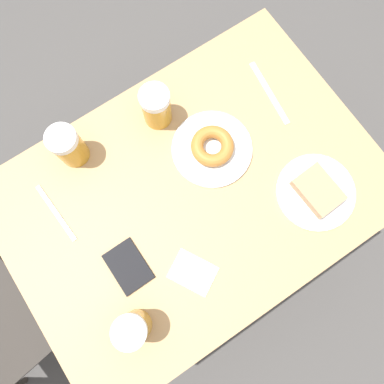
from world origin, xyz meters
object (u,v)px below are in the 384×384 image
(plate_with_cake, at_px, (317,191))
(knife, at_px, (269,93))
(beer_mug_left, at_px, (156,107))
(fork, at_px, (56,213))
(plate_with_donut, at_px, (212,148))
(beer_mug_center, at_px, (133,329))
(passport_near_edge, at_px, (128,266))
(beer_mug_right, at_px, (68,146))
(napkin_folded, at_px, (193,272))

(plate_with_cake, bearing_deg, knife, -13.14)
(beer_mug_left, bearing_deg, plate_with_cake, -150.91)
(beer_mug_left, height_order, fork, beer_mug_left)
(plate_with_donut, distance_m, beer_mug_center, 0.51)
(fork, xyz_separation_m, passport_near_edge, (-0.23, -0.09, 0.00))
(beer_mug_left, xyz_separation_m, fork, (-0.08, 0.38, -0.06))
(beer_mug_right, bearing_deg, knife, -104.98)
(passport_near_edge, bearing_deg, plate_with_cake, -102.23)
(beer_mug_right, xyz_separation_m, napkin_folded, (-0.45, -0.09, -0.06))
(knife, bearing_deg, beer_mug_left, 69.38)
(beer_mug_left, distance_m, knife, 0.34)
(fork, height_order, knife, same)
(knife, bearing_deg, plate_with_donut, 101.89)
(plate_with_cake, xyz_separation_m, beer_mug_right, (0.46, 0.49, 0.05))
(napkin_folded, bearing_deg, beer_mug_right, 11.59)
(beer_mug_right, height_order, passport_near_edge, beer_mug_right)
(plate_with_donut, bearing_deg, napkin_folded, 137.24)
(beer_mug_right, bearing_deg, plate_with_cake, -133.20)
(beer_mug_right, distance_m, napkin_folded, 0.47)
(passport_near_edge, bearing_deg, plate_with_donut, -68.31)
(plate_with_donut, distance_m, beer_mug_left, 0.19)
(plate_with_cake, bearing_deg, beer_mug_center, 92.11)
(beer_mug_right, bearing_deg, beer_mug_left, -97.67)
(fork, relative_size, knife, 0.86)
(knife, bearing_deg, passport_near_edge, 107.95)
(knife, bearing_deg, beer_mug_right, 75.02)
(plate_with_donut, height_order, beer_mug_right, beer_mug_right)
(napkin_folded, relative_size, passport_near_edge, 1.10)
(beer_mug_center, xyz_separation_m, passport_near_edge, (0.14, -0.06, -0.06))
(plate_with_cake, distance_m, plate_with_donut, 0.31)
(plate_with_donut, xyz_separation_m, beer_mug_center, (-0.28, 0.43, 0.05))
(plate_with_cake, height_order, beer_mug_left, beer_mug_left)
(beer_mug_left, relative_size, fork, 0.71)
(beer_mug_center, distance_m, knife, 0.75)
(passport_near_edge, bearing_deg, beer_mug_right, -6.51)
(knife, distance_m, passport_near_edge, 0.64)
(beer_mug_center, relative_size, fork, 0.71)
(plate_with_cake, bearing_deg, plate_with_donut, 32.39)
(plate_with_donut, height_order, napkin_folded, plate_with_donut)
(plate_with_donut, height_order, fork, plate_with_donut)
(plate_with_cake, bearing_deg, napkin_folded, 88.82)
(beer_mug_left, distance_m, fork, 0.40)
(beer_mug_left, relative_size, napkin_folded, 0.95)
(plate_with_donut, relative_size, napkin_folded, 1.63)
(beer_mug_left, relative_size, beer_mug_right, 1.00)
(beer_mug_left, xyz_separation_m, knife, (-0.12, -0.31, -0.06))
(plate_with_cake, xyz_separation_m, knife, (0.31, -0.07, -0.01))
(plate_with_donut, height_order, beer_mug_center, beer_mug_center)
(plate_with_cake, relative_size, fork, 1.16)
(plate_with_cake, height_order, napkin_folded, plate_with_cake)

